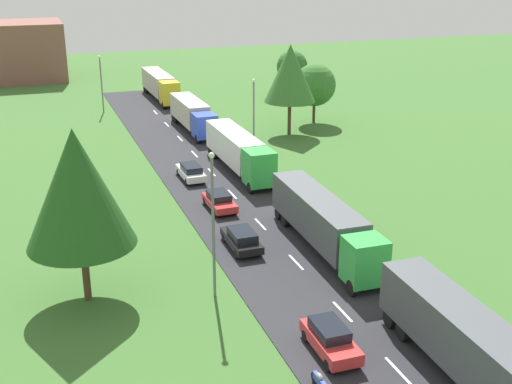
# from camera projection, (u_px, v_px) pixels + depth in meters

# --- Properties ---
(road) EXTENTS (10.00, 140.00, 0.06)m
(road) POSITION_uv_depth(u_px,v_px,m) (337.00, 306.00, 38.66)
(road) COLOR #2B2B30
(road) RESTS_ON ground
(lane_marking_centre) EXTENTS (0.16, 119.59, 0.01)m
(lane_marking_centre) POSITION_uv_depth(u_px,v_px,m) (374.00, 345.00, 34.73)
(lane_marking_centre) COLOR white
(lane_marking_centre) RESTS_ON road
(truck_lead) EXTENTS (2.83, 14.81, 3.57)m
(truck_lead) POSITION_uv_depth(u_px,v_px,m) (479.00, 353.00, 30.43)
(truck_lead) COLOR yellow
(truck_lead) RESTS_ON road
(truck_second) EXTENTS (2.80, 14.50, 3.58)m
(truck_second) POSITION_uv_depth(u_px,v_px,m) (323.00, 221.00, 45.54)
(truck_second) COLOR green
(truck_second) RESTS_ON road
(truck_third) EXTENTS (2.58, 13.98, 3.59)m
(truck_third) POSITION_uv_depth(u_px,v_px,m) (239.00, 150.00, 62.27)
(truck_third) COLOR green
(truck_third) RESTS_ON road
(truck_fourth) EXTENTS (2.64, 12.66, 3.47)m
(truck_fourth) POSITION_uv_depth(u_px,v_px,m) (192.00, 114.00, 76.98)
(truck_fourth) COLOR blue
(truck_fourth) RESTS_ON road
(truck_fifth) EXTENTS (2.68, 14.37, 3.67)m
(truck_fifth) POSITION_uv_depth(u_px,v_px,m) (160.00, 85.00, 93.97)
(truck_fifth) COLOR yellow
(truck_fifth) RESTS_ON road
(car_second) EXTENTS (1.85, 4.22, 1.58)m
(car_second) POSITION_uv_depth(u_px,v_px,m) (330.00, 338.00, 33.83)
(car_second) COLOR red
(car_second) RESTS_ON road
(car_third) EXTENTS (1.90, 4.47, 1.44)m
(car_third) POSITION_uv_depth(u_px,v_px,m) (242.00, 239.00, 45.96)
(car_third) COLOR black
(car_third) RESTS_ON road
(car_fourth) EXTENTS (1.92, 4.23, 1.42)m
(car_fourth) POSITION_uv_depth(u_px,v_px,m) (219.00, 201.00, 53.14)
(car_fourth) COLOR red
(car_fourth) RESTS_ON road
(car_fifth) EXTENTS (1.87, 4.57, 1.48)m
(car_fifth) POSITION_uv_depth(u_px,v_px,m) (191.00, 172.00, 60.26)
(car_fifth) COLOR white
(car_fifth) RESTS_ON road
(motorcycle_courier) EXTENTS (0.28, 1.94, 0.91)m
(motorcycle_courier) POSITION_uv_depth(u_px,v_px,m) (321.00, 383.00, 30.83)
(motorcycle_courier) COLOR black
(motorcycle_courier) RESTS_ON road
(lamppost_second) EXTENTS (0.36, 0.36, 9.18)m
(lamppost_second) POSITION_uv_depth(u_px,v_px,m) (213.00, 219.00, 38.16)
(lamppost_second) COLOR slate
(lamppost_second) RESTS_ON ground
(lamppost_third) EXTENTS (0.36, 0.36, 7.98)m
(lamppost_third) POSITION_uv_depth(u_px,v_px,m) (254.00, 113.00, 66.87)
(lamppost_third) COLOR slate
(lamppost_third) RESTS_ON ground
(lamppost_fourth) EXTENTS (0.36, 0.36, 7.45)m
(lamppost_fourth) POSITION_uv_depth(u_px,v_px,m) (101.00, 81.00, 85.80)
(lamppost_fourth) COLOR slate
(lamppost_fourth) RESTS_ON ground
(tree_oak) EXTENTS (5.90, 5.90, 10.40)m
(tree_oak) POSITION_uv_depth(u_px,v_px,m) (290.00, 73.00, 73.70)
(tree_oak) COLOR #513823
(tree_oak) RESTS_ON ground
(tree_maple) EXTENTS (5.21, 5.21, 7.34)m
(tree_maple) POSITION_uv_depth(u_px,v_px,m) (315.00, 85.00, 79.99)
(tree_maple) COLOR #513823
(tree_maple) RESTS_ON ground
(tree_pine) EXTENTS (4.52, 4.52, 6.84)m
(tree_pine) POSITION_uv_depth(u_px,v_px,m) (292.00, 66.00, 94.61)
(tree_pine) COLOR #513823
(tree_pine) RESTS_ON ground
(tree_lime) EXTENTS (6.38, 6.38, 10.69)m
(tree_lime) POSITION_uv_depth(u_px,v_px,m) (77.00, 188.00, 37.03)
(tree_lime) COLOR #513823
(tree_lime) RESTS_ON ground
(distant_building) EXTENTS (13.87, 13.49, 9.48)m
(distant_building) POSITION_uv_depth(u_px,v_px,m) (21.00, 51.00, 108.99)
(distant_building) COLOR brown
(distant_building) RESTS_ON ground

